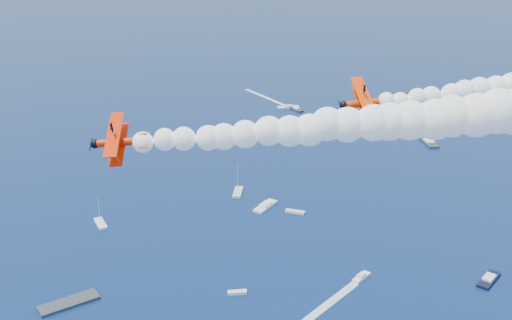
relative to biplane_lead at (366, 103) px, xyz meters
The scene contains 5 objects.
biplane_lead is the anchor object (origin of this frame).
biplane_trail 39.27m from the biplane_lead, 118.80° to the right, with size 7.40×8.30×5.00m, color red, non-canonical shape.
smoke_trail_trail 20.06m from the biplane_lead, 77.33° to the right, with size 47.66×32.90×10.32m, color white, non-canonical shape.
spectator_boats 93.94m from the biplane_lead, 90.80° to the left, with size 205.28×188.56×0.70m.
boat_wakes 94.66m from the biplane_lead, 101.10° to the left, with size 261.89×193.58×0.04m.
Camera 1 is at (43.00, -48.01, 81.61)m, focal length 43.55 mm.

